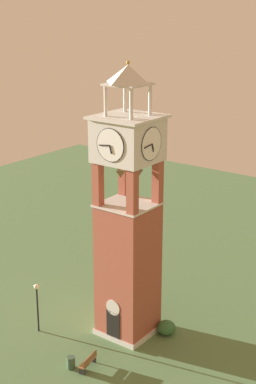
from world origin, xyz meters
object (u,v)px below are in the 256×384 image
at_px(park_bench, 88,362).
at_px(trash_bin, 71,363).
at_px(lamp_post, 37,299).
at_px(clock_tower, 128,230).

relative_size(park_bench, trash_bin, 2.07).
bearing_deg(trash_bin, park_bench, 35.64).
height_order(park_bench, trash_bin, park_bench).
bearing_deg(lamp_post, park_bench, -12.47).
distance_m(lamp_post, trash_bin, 5.52).
xyz_separation_m(clock_tower, trash_bin, (-0.23, -5.61, -7.15)).
xyz_separation_m(park_bench, lamp_post, (-5.62, 1.24, 2.03)).
xyz_separation_m(lamp_post, trash_bin, (4.74, -1.88, -2.11)).
height_order(lamp_post, trash_bin, lamp_post).
bearing_deg(trash_bin, clock_tower, 87.68).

